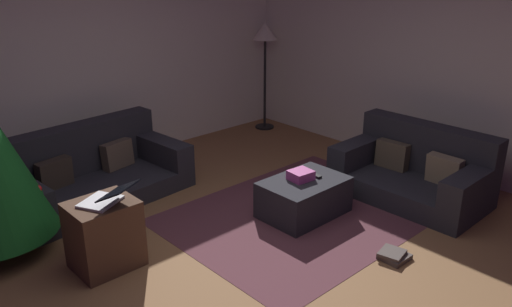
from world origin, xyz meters
The scene contains 13 objects.
ground_plane centered at (0.00, 0.00, 0.00)m, with size 6.40×6.40×0.00m, color brown.
rear_partition centered at (0.00, 3.14, 1.30)m, with size 6.40×0.12×2.60m, color silver.
corner_partition centered at (3.14, 0.00, 1.30)m, with size 0.12×6.40×2.60m, color silver.
couch_left centered at (-0.29, 2.27, 0.27)m, with size 1.93×1.13×0.74m.
couch_right centered at (2.25, -0.09, 0.28)m, with size 0.91×1.55×0.75m.
ottoman centered at (1.05, 0.42, 0.19)m, with size 0.84×0.58×0.37m, color #26262B.
gift_box centered at (1.04, 0.46, 0.42)m, with size 0.22×0.19×0.09m, color #B23F8C.
tv_remote centered at (1.20, 0.42, 0.38)m, with size 0.05×0.16×0.02m, color black.
side_table centered at (-0.83, 0.91, 0.29)m, with size 0.52×0.44×0.58m, color #4C3323.
laptop centered at (-0.80, 0.85, 0.64)m, with size 0.46×0.52×0.20m.
book_stack centered at (1.00, -0.66, 0.03)m, with size 0.26×0.24×0.07m.
corner_lamp centered at (2.72, 2.73, 1.33)m, with size 0.36×0.36×1.56m.
area_rug centered at (1.05, 0.42, 0.00)m, with size 2.60×2.00×0.01m, color #572F36.
Camera 1 is at (-2.45, -2.65, 2.41)m, focal length 36.20 mm.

